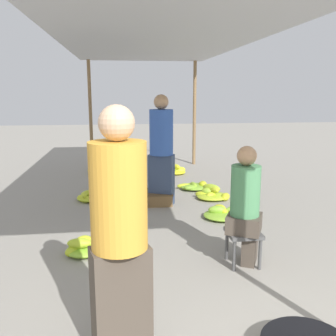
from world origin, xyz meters
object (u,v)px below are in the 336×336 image
banana_pile_left_1 (84,247)px  banana_pile_right_2 (176,170)px  banana_pile_right_3 (213,195)px  banana_pile_right_1 (225,213)px  banana_pile_left_2 (113,180)px  vendor_seated (246,205)px  banana_pile_right_0 (195,186)px  shopper_walking_mid (161,149)px  vendor_foreground (120,234)px  banana_pile_left_3 (99,169)px  banana_pile_left_0 (91,197)px  crate_near (155,197)px  stool (243,238)px

banana_pile_left_1 → banana_pile_right_2: banana_pile_right_2 is taller
banana_pile_right_3 → banana_pile_right_1: bearing=-93.6°
banana_pile_left_2 → banana_pile_right_3: banana_pile_right_3 is taller
vendor_seated → banana_pile_right_0: vendor_seated is taller
shopper_walking_mid → banana_pile_right_0: bearing=49.4°
vendor_foreground → banana_pile_right_0: vendor_foreground is taller
banana_pile_left_2 → banana_pile_right_0: (1.52, -0.63, -0.02)m
banana_pile_left_3 → shopper_walking_mid: size_ratio=0.29×
banana_pile_left_2 → banana_pile_right_3: bearing=-37.4°
banana_pile_left_0 → vendor_foreground: bearing=-82.7°
vendor_foreground → banana_pile_left_2: 5.08m
vendor_seated → banana_pile_left_2: 4.05m
banana_pile_right_0 → banana_pile_left_0: bearing=-165.1°
vendor_foreground → shopper_walking_mid: 3.60m
vendor_seated → shopper_walking_mid: 2.37m
banana_pile_right_3 → shopper_walking_mid: bearing=-169.1°
vendor_seated → banana_pile_left_1: (-1.71, 0.47, -0.57)m
banana_pile_left_1 → banana_pile_right_0: 3.20m
banana_pile_left_3 → banana_pile_right_2: bearing=-12.8°
shopper_walking_mid → banana_pile_right_1: bearing=-43.1°
banana_pile_right_2 → banana_pile_right_3: (0.34, -2.05, -0.00)m
banana_pile_right_0 → banana_pile_right_3: (0.18, -0.67, 0.02)m
banana_pile_left_3 → banana_pile_left_2: bearing=-73.3°
banana_pile_left_0 → banana_pile_right_3: size_ratio=0.92×
banana_pile_left_1 → banana_pile_right_0: size_ratio=0.71×
banana_pile_left_2 → crate_near: crate_near is taller
banana_pile_right_3 → crate_near: 1.00m
vendor_foreground → banana_pile_right_0: bearing=72.5°
stool → vendor_seated: bearing=26.4°
banana_pile_left_0 → shopper_walking_mid: size_ratio=0.32×
vendor_seated → crate_near: (-0.73, 2.33, -0.55)m
banana_pile_left_0 → banana_pile_left_2: bearing=72.8°
banana_pile_left_2 → crate_near: 1.58m
banana_pile_left_3 → crate_near: size_ratio=0.95×
banana_pile_right_3 → banana_pile_left_1: bearing=-135.0°
vendor_seated → shopper_walking_mid: bearing=105.5°
banana_pile_left_0 → banana_pile_left_3: bearing=89.7°
vendor_foreground → banana_pile_right_3: size_ratio=2.78×
vendor_foreground → banana_pile_right_3: vendor_foreground is taller
banana_pile_left_0 → banana_pile_left_3: (0.01, 2.27, 0.01)m
stool → shopper_walking_mid: 2.44m
stool → shopper_walking_mid: (-0.61, 2.28, 0.62)m
banana_pile_left_1 → shopper_walking_mid: (1.08, 1.80, 0.84)m
stool → banana_pile_left_0: 3.17m
crate_near → banana_pile_left_0: bearing=165.1°
banana_pile_left_1 → banana_pile_right_2: bearing=67.8°
banana_pile_left_1 → banana_pile_left_2: size_ratio=0.91×
banana_pile_right_3 → crate_near: banana_pile_right_3 is taller
banana_pile_left_3 → banana_pile_right_1: 3.93m
banana_pile_left_3 → banana_pile_right_1: banana_pile_left_3 is taller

